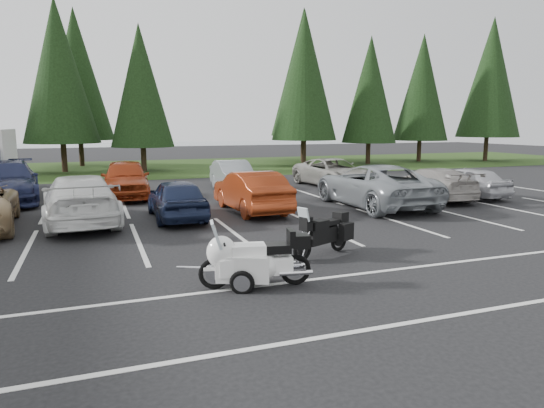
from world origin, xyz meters
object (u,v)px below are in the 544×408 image
(car_far_1, at_px, (7,182))
(car_far_3, at_px, (233,175))
(adventure_motorcycle, at_px, (322,230))
(car_near_6, at_px, (374,185))
(cargo_trailer, at_px, (244,270))
(car_near_4, at_px, (177,199))
(touring_motorcycle, at_px, (255,253))
(car_far_2, at_px, (126,179))
(car_far_4, at_px, (333,173))
(car_near_3, at_px, (80,199))
(car_near_5, at_px, (251,191))
(car_near_7, at_px, (431,184))
(car_near_8, at_px, (467,182))

(car_far_1, bearing_deg, car_far_3, -3.07)
(adventure_motorcycle, bearing_deg, car_near_6, 25.54)
(car_far_3, relative_size, cargo_trailer, 2.91)
(car_near_4, xyz_separation_m, touring_motorcycle, (0.28, -7.39, -0.02))
(car_far_2, height_order, touring_motorcycle, car_far_2)
(car_far_4, bearing_deg, cargo_trailer, -128.86)
(adventure_motorcycle, bearing_deg, cargo_trailer, -171.27)
(car_far_4, bearing_deg, car_far_2, 176.59)
(cargo_trailer, bearing_deg, car_near_3, 135.92)
(car_near_5, relative_size, car_near_7, 0.97)
(car_near_3, xyz_separation_m, touring_motorcycle, (3.26, -7.65, -0.12))
(car_near_6, xyz_separation_m, car_far_3, (-3.75, 6.45, -0.11))
(car_near_4, bearing_deg, car_near_7, -176.27)
(car_near_6, relative_size, car_near_8, 1.49)
(car_far_2, relative_size, car_far_4, 0.94)
(car_far_2, height_order, car_far_3, car_far_2)
(car_near_5, relative_size, adventure_motorcycle, 2.13)
(car_near_3, height_order, car_near_8, car_near_3)
(car_near_4, bearing_deg, car_far_3, -120.14)
(car_near_6, bearing_deg, car_near_4, 0.22)
(car_near_4, relative_size, cargo_trailer, 2.74)
(car_near_6, xyz_separation_m, cargo_trailer, (-7.41, -7.26, -0.47))
(car_near_3, relative_size, car_far_4, 1.06)
(car_near_4, relative_size, car_near_7, 0.87)
(car_near_4, relative_size, car_near_5, 0.90)
(car_near_7, xyz_separation_m, adventure_motorcycle, (-8.24, -6.48, -0.03))
(car_far_2, bearing_deg, car_near_4, -73.27)
(car_near_6, distance_m, car_far_2, 10.43)
(car_near_3, distance_m, car_near_8, 15.57)
(car_near_3, xyz_separation_m, car_far_1, (-2.85, 5.67, 0.04))
(car_near_6, distance_m, car_far_1, 14.60)
(car_near_3, distance_m, cargo_trailer, 8.16)
(car_near_7, relative_size, car_far_1, 0.81)
(car_near_8, relative_size, car_far_4, 0.77)
(car_near_7, relative_size, cargo_trailer, 3.14)
(car_near_5, height_order, car_far_2, car_far_2)
(car_near_7, height_order, cargo_trailer, car_near_7)
(car_near_4, relative_size, car_far_1, 0.70)
(car_near_6, distance_m, car_far_4, 6.17)
(car_near_6, bearing_deg, car_far_3, -59.38)
(car_near_4, distance_m, car_near_5, 2.78)
(car_near_8, bearing_deg, car_far_3, -36.31)
(car_near_3, bearing_deg, touring_motorcycle, 109.29)
(car_far_4, bearing_deg, car_near_7, -76.44)
(adventure_motorcycle, bearing_deg, car_near_3, 108.49)
(car_near_3, height_order, car_near_7, car_near_3)
(car_far_1, xyz_separation_m, car_far_4, (14.71, 0.05, -0.12))
(car_near_4, bearing_deg, cargo_trailer, 90.79)
(car_near_5, relative_size, car_far_1, 0.79)
(car_near_4, xyz_separation_m, car_near_7, (10.69, 0.67, -0.02))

